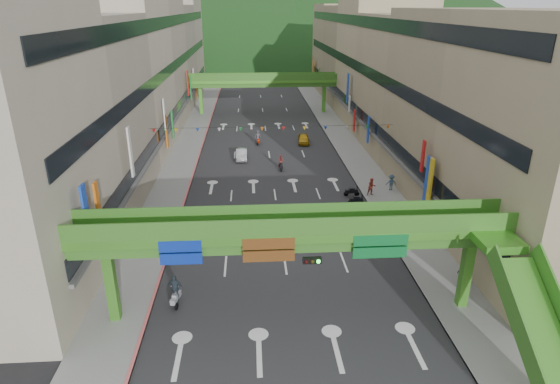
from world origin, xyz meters
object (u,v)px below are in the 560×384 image
at_px(scooter_rider_near, 253,234).
at_px(car_yellow, 304,139).
at_px(pedestrian_red, 372,188).
at_px(overpass_near, 310,245).
at_px(scooter_rider_mid, 281,162).
at_px(car_silver, 242,154).

height_order(scooter_rider_near, car_yellow, scooter_rider_near).
height_order(scooter_rider_near, pedestrian_red, scooter_rider_near).
bearing_deg(pedestrian_red, car_yellow, 94.15).
relative_size(overpass_near, scooter_rider_mid, 14.70).
relative_size(overpass_near, car_silver, 7.15).
bearing_deg(scooter_rider_near, pedestrian_red, 38.59).
bearing_deg(overpass_near, scooter_rider_mid, 89.57).
height_order(scooter_rider_mid, car_silver, scooter_rider_mid).
bearing_deg(scooter_rider_near, car_silver, 92.88).
distance_m(scooter_rider_near, car_silver, 23.14).
xyz_separation_m(overpass_near, scooter_rider_mid, (0.21, 28.26, -4.23)).
distance_m(car_silver, car_yellow, 11.03).
bearing_deg(pedestrian_red, overpass_near, -123.40).
bearing_deg(car_yellow, scooter_rider_near, -99.69).
relative_size(overpass_near, car_yellow, 7.30).
distance_m(scooter_rider_mid, car_silver, 6.60).
height_order(car_silver, pedestrian_red, pedestrian_red).
xyz_separation_m(scooter_rider_near, car_silver, (-1.16, 23.11, -0.37)).
xyz_separation_m(overpass_near, pedestrian_red, (8.87, 19.50, -4.29)).
distance_m(car_silver, pedestrian_red, 18.91).
relative_size(scooter_rider_near, scooter_rider_mid, 1.13).
relative_size(overpass_near, scooter_rider_near, 13.02).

